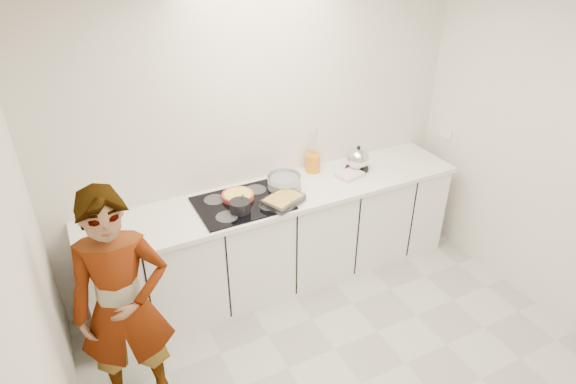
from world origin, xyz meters
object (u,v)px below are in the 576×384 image
mixing_bowl (284,183)px  cook (123,307)px  saucepan (240,206)px  baking_dish (283,200)px  hob (242,203)px  utensil_crock (313,163)px  tart_dish (238,196)px  kettle (358,160)px

mixing_bowl → cook: cook is taller
saucepan → baking_dish: saucepan is taller
hob → cook: (-1.05, -0.65, -0.10)m
utensil_crock → cook: cook is taller
hob → mixing_bowl: mixing_bowl is taller
hob → saucepan: size_ratio=3.81×
hob → tart_dish: size_ratio=2.29×
tart_dish → saucepan: saucepan is taller
hob → baking_dish: bearing=-29.4°
cook → kettle: bearing=29.4°
cook → utensil_crock: bearing=36.8°
tart_dish → mixing_bowl: mixing_bowl is taller
hob → tart_dish: bearing=92.6°
baking_dish → utensil_crock: size_ratio=2.23×
saucepan → mixing_bowl: bearing=20.7°
kettle → cook: bearing=-161.5°
hob → cook: bearing=-148.4°
tart_dish → saucepan: 0.20m
kettle → tart_dish: bearing=-179.7°
baking_dish → mixing_bowl: mixing_bowl is taller
tart_dish → mixing_bowl: 0.41m
mixing_bowl → utensil_crock: size_ratio=1.95×
baking_dish → kettle: size_ratio=1.55×
kettle → cook: (-2.19, -0.73, -0.19)m
tart_dish → mixing_bowl: (0.41, -0.02, 0.02)m
hob → baking_dish: (0.28, -0.16, 0.04)m
utensil_crock → mixing_bowl: bearing=-154.4°
hob → saucepan: bearing=-118.4°
tart_dish → cook: cook is taller
baking_dish → utensil_crock: utensil_crock is taller
hob → cook: size_ratio=0.44×
hob → baking_dish: size_ratio=1.96×
baking_dish → mixing_bowl: bearing=61.9°
hob → baking_dish: baking_dish is taller
baking_dish → mixing_bowl: (0.12, 0.22, 0.01)m
baking_dish → kettle: kettle is taller
baking_dish → cook: 1.43m
kettle → cook: 2.32m
saucepan → kettle: kettle is taller
mixing_bowl → kettle: kettle is taller
kettle → utensil_crock: 0.40m
tart_dish → baking_dish: size_ratio=0.86×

